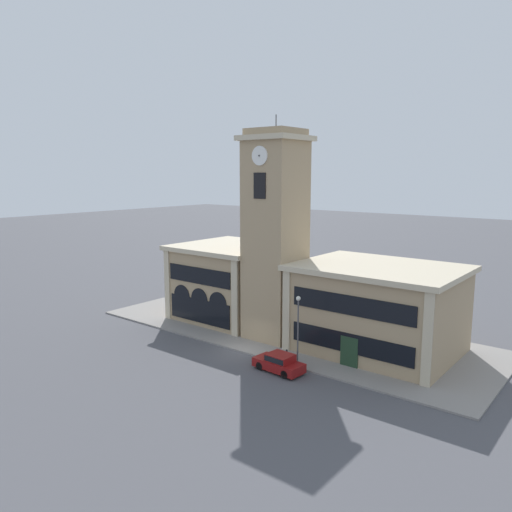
# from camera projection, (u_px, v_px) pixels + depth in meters

# --- Properties ---
(ground_plane) EXTENTS (300.00, 300.00, 0.00)m
(ground_plane) POSITION_uv_depth(u_px,v_px,m) (240.00, 352.00, 42.68)
(ground_plane) COLOR #4C4C51
(sidewalk_kerb) EXTENTS (38.70, 14.54, 0.15)m
(sidewalk_kerb) POSITION_uv_depth(u_px,v_px,m) (289.00, 331.00, 48.27)
(sidewalk_kerb) COLOR gray
(sidewalk_kerb) RESTS_ON ground_plane
(clock_tower) EXTENTS (5.22, 5.22, 20.19)m
(clock_tower) POSITION_uv_depth(u_px,v_px,m) (275.00, 236.00, 44.97)
(clock_tower) COLOR tan
(clock_tower) RESTS_ON ground_plane
(town_hall_left_wing) EXTENTS (10.64, 10.51, 7.80)m
(town_hall_left_wing) POSITION_uv_depth(u_px,v_px,m) (232.00, 281.00, 52.53)
(town_hall_left_wing) COLOR tan
(town_hall_left_wing) RESTS_ON ground_plane
(town_hall_right_wing) EXTENTS (13.49, 10.51, 7.50)m
(town_hall_right_wing) POSITION_uv_depth(u_px,v_px,m) (378.00, 309.00, 42.42)
(town_hall_right_wing) COLOR tan
(town_hall_right_wing) RESTS_ON ground_plane
(parked_car_near) EXTENTS (4.14, 2.03, 1.43)m
(parked_car_near) POSITION_uv_depth(u_px,v_px,m) (279.00, 362.00, 38.42)
(parked_car_near) COLOR maroon
(parked_car_near) RESTS_ON ground_plane
(street_lamp) EXTENTS (0.36, 0.36, 5.58)m
(street_lamp) POSITION_uv_depth(u_px,v_px,m) (298.00, 320.00, 38.95)
(street_lamp) COLOR #4C4C51
(street_lamp) RESTS_ON sidewalk_kerb
(bollard) EXTENTS (0.18, 0.18, 1.06)m
(bollard) POSITION_uv_depth(u_px,v_px,m) (287.00, 356.00, 40.01)
(bollard) COLOR black
(bollard) RESTS_ON sidewalk_kerb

